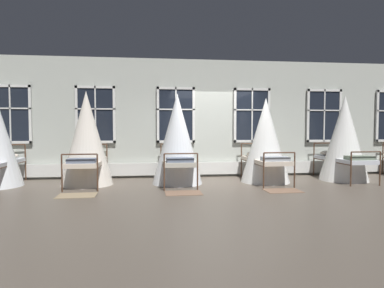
{
  "coord_description": "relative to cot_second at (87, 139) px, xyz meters",
  "views": [
    {
      "loc": [
        -1.78,
        -8.4,
        1.43
      ],
      "look_at": [
        -0.79,
        0.05,
        1.02
      ],
      "focal_mm": 30.77,
      "sensor_mm": 36.0,
      "label": 1
    }
  ],
  "objects": [
    {
      "name": "ground",
      "position": [
        3.45,
        -0.09,
        -1.15
      ],
      "size": [
        29.56,
        29.56,
        0.0
      ],
      "primitive_type": "plane",
      "color": "brown"
    },
    {
      "name": "back_wall_with_windows",
      "position": [
        3.45,
        1.14,
        0.57
      ],
      "size": [
        15.78,
        0.1,
        3.43
      ],
      "primitive_type": "cube",
      "color": "#B2B7AD",
      "rests_on": "ground"
    },
    {
      "name": "window_bank",
      "position": [
        3.45,
        1.02,
        -0.2
      ],
      "size": [
        12.43,
        0.1,
        2.54
      ],
      "color": "black",
      "rests_on": "ground"
    },
    {
      "name": "cot_second",
      "position": [
        0.0,
        0.0,
        0.0
      ],
      "size": [
        1.29,
        1.93,
        2.36
      ],
      "rotation": [
        0.0,
        0.0,
        1.6
      ],
      "color": "#4C3323",
      "rests_on": "ground"
    },
    {
      "name": "cot_third",
      "position": [
        2.27,
        -0.07,
        -0.02
      ],
      "size": [
        1.29,
        1.93,
        2.32
      ],
      "rotation": [
        0.0,
        0.0,
        1.59
      ],
      "color": "#4C3323",
      "rests_on": "ground"
    },
    {
      "name": "cot_fourth",
      "position": [
        4.62,
        -0.07,
        -0.06
      ],
      "size": [
        1.29,
        1.93,
        2.23
      ],
      "rotation": [
        0.0,
        0.0,
        1.59
      ],
      "color": "#4C3323",
      "rests_on": "ground"
    },
    {
      "name": "cot_fifth",
      "position": [
        6.84,
        -0.07,
        -0.02
      ],
      "size": [
        1.29,
        1.91,
        2.32
      ],
      "rotation": [
        0.0,
        0.0,
        1.57
      ],
      "color": "#4C3323",
      "rests_on": "ground"
    },
    {
      "name": "rug_second",
      "position": [
        0.05,
        -1.37,
        -1.14
      ],
      "size": [
        0.82,
        0.59,
        0.01
      ],
      "primitive_type": "cube",
      "rotation": [
        0.0,
        0.0,
        0.04
      ],
      "color": "#8E7A5B",
      "rests_on": "ground"
    },
    {
      "name": "rug_third",
      "position": [
        2.31,
        -1.37,
        -1.14
      ],
      "size": [
        0.81,
        0.57,
        0.01
      ],
      "primitive_type": "cube",
      "rotation": [
        0.0,
        0.0,
        0.02
      ],
      "color": "brown",
      "rests_on": "ground"
    },
    {
      "name": "rug_fourth",
      "position": [
        4.58,
        -1.37,
        -1.14
      ],
      "size": [
        0.81,
        0.57,
        0.01
      ],
      "primitive_type": "cube",
      "rotation": [
        0.0,
        0.0,
        0.01
      ],
      "color": "brown",
      "rests_on": "ground"
    }
  ]
}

